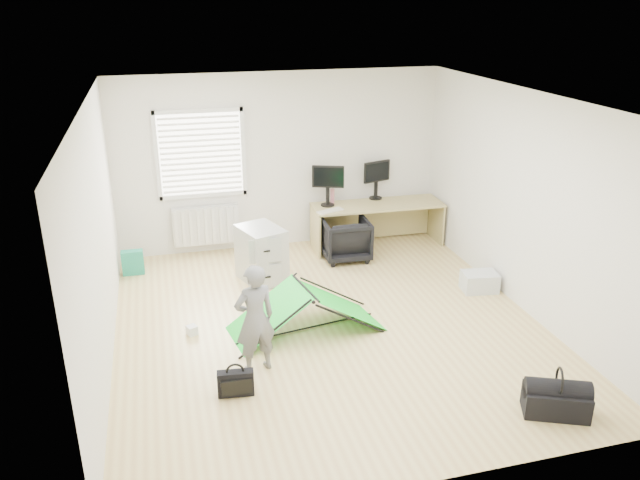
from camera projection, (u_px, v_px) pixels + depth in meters
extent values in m
plane|color=tan|center=(328.00, 324.00, 7.56)|extent=(5.50, 5.50, 0.00)
cube|color=silver|center=(281.00, 161.00, 9.54)|extent=(5.00, 0.02, 2.70)
cube|color=silver|center=(201.00, 154.00, 9.15)|extent=(1.20, 0.06, 1.20)
cube|color=silver|center=(206.00, 225.00, 9.51)|extent=(1.00, 0.12, 0.60)
cube|color=tan|center=(377.00, 225.00, 9.82)|extent=(2.06, 0.71, 0.70)
cube|color=#AFB3B5|center=(261.00, 254.00, 8.61)|extent=(0.69, 0.79, 0.78)
cube|color=black|center=(328.00, 191.00, 9.54)|extent=(0.49, 0.27, 0.47)
cube|color=black|center=(376.00, 185.00, 9.87)|extent=(0.48, 0.24, 0.45)
cube|color=beige|center=(330.00, 211.00, 9.36)|extent=(0.44, 0.28, 0.02)
cylinder|color=#B86773|center=(332.00, 196.00, 9.69)|extent=(0.08, 0.08, 0.23)
imported|color=black|center=(345.00, 239.00, 9.35)|extent=(0.70, 0.72, 0.63)
imported|color=slate|center=(255.00, 319.00, 6.44)|extent=(0.50, 0.39, 1.21)
cube|color=silver|center=(479.00, 282.00, 8.39)|extent=(0.50, 0.38, 0.26)
cube|color=#1C8868|center=(133.00, 262.00, 8.87)|extent=(0.30, 0.13, 0.36)
cube|color=black|center=(236.00, 383.00, 6.19)|extent=(0.37, 0.15, 0.27)
cube|color=silver|center=(192.00, 330.00, 7.32)|extent=(0.14, 0.14, 0.11)
cube|color=black|center=(556.00, 402.00, 5.91)|extent=(0.67, 0.52, 0.26)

